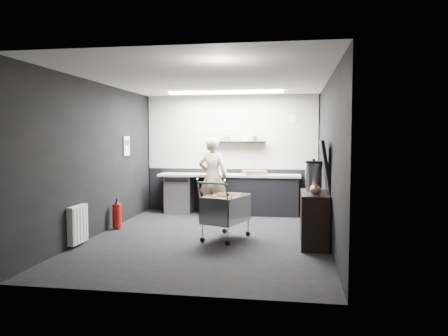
# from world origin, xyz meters

# --- Properties ---
(floor) EXTENTS (5.50, 5.50, 0.00)m
(floor) POSITION_xyz_m (0.00, 0.00, 0.00)
(floor) COLOR black
(floor) RESTS_ON ground
(ceiling) EXTENTS (5.50, 5.50, 0.00)m
(ceiling) POSITION_xyz_m (0.00, 0.00, 2.70)
(ceiling) COLOR white
(ceiling) RESTS_ON wall_back
(wall_back) EXTENTS (5.50, 0.00, 5.50)m
(wall_back) POSITION_xyz_m (0.00, 2.75, 1.35)
(wall_back) COLOR black
(wall_back) RESTS_ON floor
(wall_front) EXTENTS (5.50, 0.00, 5.50)m
(wall_front) POSITION_xyz_m (0.00, -2.75, 1.35)
(wall_front) COLOR black
(wall_front) RESTS_ON floor
(wall_left) EXTENTS (0.00, 5.50, 5.50)m
(wall_left) POSITION_xyz_m (-2.00, 0.00, 1.35)
(wall_left) COLOR black
(wall_left) RESTS_ON floor
(wall_right) EXTENTS (0.00, 5.50, 5.50)m
(wall_right) POSITION_xyz_m (2.00, 0.00, 1.35)
(wall_right) COLOR black
(wall_right) RESTS_ON floor
(kitchen_wall_panel) EXTENTS (3.95, 0.02, 1.70)m
(kitchen_wall_panel) POSITION_xyz_m (0.00, 2.73, 1.85)
(kitchen_wall_panel) COLOR #B3B3AF
(kitchen_wall_panel) RESTS_ON wall_back
(dado_panel) EXTENTS (3.95, 0.02, 1.00)m
(dado_panel) POSITION_xyz_m (0.00, 2.73, 0.50)
(dado_panel) COLOR black
(dado_panel) RESTS_ON wall_back
(floating_shelf) EXTENTS (1.20, 0.22, 0.04)m
(floating_shelf) POSITION_xyz_m (0.20, 2.62, 1.62)
(floating_shelf) COLOR black
(floating_shelf) RESTS_ON wall_back
(wall_clock) EXTENTS (0.20, 0.03, 0.20)m
(wall_clock) POSITION_xyz_m (1.40, 2.72, 2.15)
(wall_clock) COLOR white
(wall_clock) RESTS_ON wall_back
(poster) EXTENTS (0.02, 0.30, 0.40)m
(poster) POSITION_xyz_m (-1.98, 1.30, 1.55)
(poster) COLOR white
(poster) RESTS_ON wall_left
(poster_red_band) EXTENTS (0.02, 0.22, 0.10)m
(poster_red_band) POSITION_xyz_m (-1.98, 1.30, 1.62)
(poster_red_band) COLOR #B82C17
(poster_red_band) RESTS_ON poster
(radiator) EXTENTS (0.10, 0.50, 0.60)m
(radiator) POSITION_xyz_m (-1.94, -0.90, 0.35)
(radiator) COLOR white
(radiator) RESTS_ON wall_left
(ceiling_strip) EXTENTS (2.40, 0.20, 0.04)m
(ceiling_strip) POSITION_xyz_m (0.00, 1.85, 2.67)
(ceiling_strip) COLOR white
(ceiling_strip) RESTS_ON ceiling
(prep_counter) EXTENTS (3.20, 0.61, 0.90)m
(prep_counter) POSITION_xyz_m (0.14, 2.42, 0.46)
(prep_counter) COLOR black
(prep_counter) RESTS_ON floor
(person) EXTENTS (0.69, 0.51, 1.74)m
(person) POSITION_xyz_m (-0.30, 1.97, 0.87)
(person) COLOR beige
(person) RESTS_ON floor
(shopping_cart) EXTENTS (0.83, 1.09, 1.01)m
(shopping_cart) POSITION_xyz_m (0.30, -0.05, 0.48)
(shopping_cart) COLOR silver
(shopping_cart) RESTS_ON floor
(sideboard) EXTENTS (0.48, 1.13, 1.69)m
(sideboard) POSITION_xyz_m (1.78, -0.17, 0.54)
(sideboard) COLOR black
(sideboard) RESTS_ON floor
(fire_extinguisher) EXTENTS (0.17, 0.17, 0.55)m
(fire_extinguisher) POSITION_xyz_m (-1.85, 0.44, 0.27)
(fire_extinguisher) COLOR #AF130B
(fire_extinguisher) RESTS_ON floor
(cardboard_box) EXTENTS (0.57, 0.50, 0.10)m
(cardboard_box) POSITION_xyz_m (0.58, 2.37, 0.95)
(cardboard_box) COLOR olive
(cardboard_box) RESTS_ON prep_counter
(pink_tub) EXTENTS (0.22, 0.22, 0.22)m
(pink_tub) POSITION_xyz_m (-0.31, 2.42, 1.01)
(pink_tub) COLOR beige
(pink_tub) RESTS_ON prep_counter
(white_container) EXTENTS (0.19, 0.17, 0.14)m
(white_container) POSITION_xyz_m (-0.16, 2.37, 0.97)
(white_container) COLOR white
(white_container) RESTS_ON prep_counter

